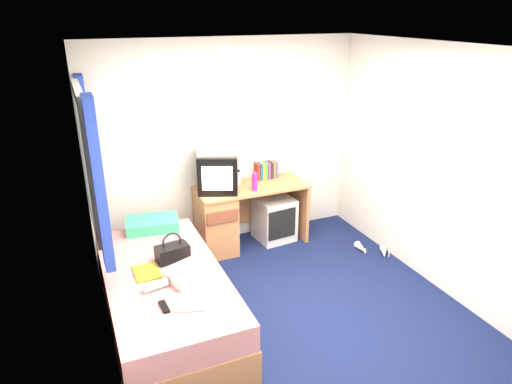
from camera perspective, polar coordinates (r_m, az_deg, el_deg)
name	(u,v)px	position (r m, az deg, el deg)	size (l,w,h in m)	color
ground	(290,312)	(4.48, 4.25, -14.76)	(3.40, 3.40, 0.00)	#0C1438
room_shell	(295,167)	(3.79, 4.85, 3.12)	(3.40, 3.40, 3.40)	white
bed	(166,299)	(4.25, -11.18, -12.94)	(1.01, 2.00, 0.54)	#BB7E4E
pillow	(152,224)	(4.86, -12.83, -3.91)	(0.53, 0.34, 0.12)	teal
desk	(229,216)	(5.38, -3.37, -3.00)	(1.30, 0.55, 0.75)	#BB7E4E
storage_cube	(274,218)	(5.63, 2.27, -3.32)	(0.43, 0.43, 0.54)	silver
crt_tv	(218,172)	(5.13, -4.75, 2.47)	(0.55, 0.54, 0.43)	black
vcr	(217,150)	(5.06, -4.84, 5.25)	(0.44, 0.31, 0.08)	silver
book_row	(266,170)	(5.54, 1.29, 2.75)	(0.27, 0.13, 0.20)	maroon
picture_frame	(277,170)	(5.64, 2.63, 2.77)	(0.02, 0.12, 0.14)	black
pink_water_bottle	(255,182)	(5.16, -0.15, 1.23)	(0.06, 0.06, 0.20)	#E92090
aerosol_can	(239,179)	(5.30, -2.18, 1.68)	(0.05, 0.05, 0.17)	silver
handbag	(172,252)	(4.24, -10.41, -7.39)	(0.31, 0.21, 0.27)	black
towel	(188,273)	(3.95, -8.50, -10.01)	(0.33, 0.27, 0.11)	silver
magazine	(147,272)	(4.12, -13.50, -9.73)	(0.21, 0.28, 0.01)	#EAFF1C
water_bottle	(155,285)	(3.88, -12.46, -11.32)	(0.07, 0.07, 0.20)	white
colour_swatch_fan	(189,309)	(3.61, -8.35, -14.32)	(0.22, 0.06, 0.01)	gold
remote_control	(164,307)	(3.67, -11.41, -13.88)	(0.05, 0.16, 0.02)	black
window_assembly	(90,162)	(4.26, -19.99, 3.50)	(0.11, 1.42, 1.40)	silver
white_heels	(373,250)	(5.56, 14.39, -7.08)	(0.34, 0.40, 0.09)	silver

